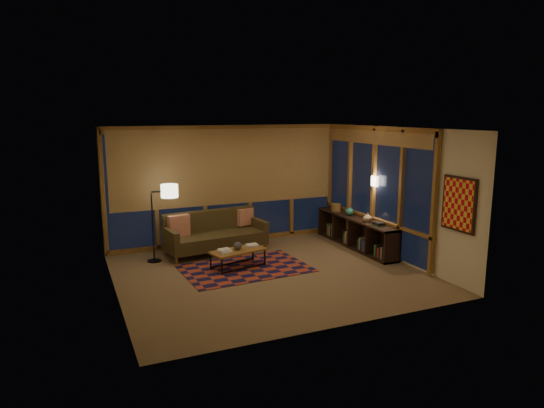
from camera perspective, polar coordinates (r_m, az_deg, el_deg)
name	(u,v)px	position (r m, az deg, el deg)	size (l,w,h in m)	color
floor	(269,274)	(9.19, -0.32, -8.19)	(5.50, 5.00, 0.01)	#746749
ceiling	(269,128)	(8.70, -0.34, 8.88)	(5.50, 5.00, 0.01)	white
walls	(269,203)	(8.85, -0.33, 0.10)	(5.51, 5.01, 2.70)	beige
window_wall_back	(227,185)	(11.09, -5.26, 2.24)	(5.30, 0.16, 2.60)	olive
window_wall_right	(373,189)	(10.66, 11.75, 1.71)	(0.16, 3.70, 2.60)	olive
wall_art	(459,204)	(8.81, 21.10, -0.01)	(0.06, 0.74, 0.94)	red
wall_sconce	(375,181)	(10.48, 11.99, 2.65)	(0.12, 0.18, 0.22)	#F7E5C0
sofa	(216,233)	(10.46, -6.61, -3.43)	(2.13, 0.86, 0.87)	#463D21
pillow_left	(179,226)	(10.26, -10.89, -2.54)	(0.45, 0.15, 0.45)	#B42305
pillow_right	(245,218)	(10.96, -3.17, -1.71)	(0.38, 0.13, 0.38)	#B42305
area_rug	(245,268)	(9.49, -3.19, -7.55)	(2.39, 1.59, 0.01)	#AB3E27
coffee_table	(238,259)	(9.50, -4.02, -6.45)	(1.07, 0.49, 0.36)	olive
book_stack_a	(225,251)	(9.29, -5.59, -5.53)	(0.22, 0.17, 0.06)	white
book_stack_b	(252,245)	(9.66, -2.37, -4.88)	(0.24, 0.19, 0.05)	white
ceramic_pot	(238,246)	(9.44, -4.06, -4.92)	(0.16, 0.16, 0.16)	black
floor_lamp	(153,224)	(10.01, -13.86, -2.26)	(0.52, 0.34, 1.57)	black
bookshelf	(355,232)	(11.01, 9.79, -3.31)	(0.40, 2.70, 0.68)	black
basket	(336,207)	(11.60, 7.53, -0.38)	(0.23, 0.23, 0.18)	brown
teal_bowl	(349,211)	(11.14, 9.10, -0.88)	(0.18, 0.18, 0.18)	teal
vase	(368,217)	(10.56, 11.18, -1.53)	(0.19, 0.19, 0.20)	tan
shelf_book_stack	(378,224)	(10.26, 12.40, -2.29)	(0.19, 0.26, 0.08)	white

